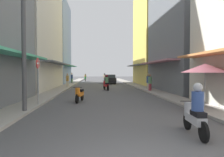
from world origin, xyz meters
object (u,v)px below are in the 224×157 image
Objects in this scene: motorbike_orange at (79,94)px; motorbike_silver at (195,112)px; motorbike_black at (104,78)px; pedestrian_foreground at (148,81)px; utility_pole at (24,33)px; vendor_umbrella at (205,68)px; street_sign_no_entry at (38,75)px; motorbike_green at (85,78)px; pedestrian_far at (72,78)px; parked_car at (110,79)px; motorbike_red at (106,83)px; pedestrian_midway at (150,83)px; pedestrian_crossing at (67,80)px.

motorbike_orange is 8.12m from motorbike_silver.
motorbike_orange is at bearing -95.73° from motorbike_black.
utility_pole reaches higher than pedestrian_foreground.
street_sign_no_entry reaches higher than vendor_umbrella.
pedestrian_far is at bearing -105.24° from motorbike_green.
vendor_umbrella is at bearing -81.39° from parked_car.
motorbike_orange is 1.01× the size of motorbike_red.
motorbike_silver reaches higher than parked_car.
motorbike_silver is at bearing -43.01° from street_sign_no_entry.
motorbike_red is at bearing 75.78° from motorbike_orange.
vendor_umbrella is (3.92, -29.06, 1.37)m from motorbike_black.
utility_pole is at bearing -92.19° from motorbike_green.
street_sign_no_entry is (0.73, -22.22, 0.89)m from pedestrian_far.
pedestrian_foreground reaches higher than motorbike_orange.
motorbike_green is 19.54m from motorbike_red.
motorbike_silver is (5.00, -34.53, 0.00)m from motorbike_green.
pedestrian_foreground is (3.04, -12.04, 0.25)m from parked_car.
motorbike_orange is 1.08× the size of pedestrian_far.
motorbike_orange is at bearing 33.83° from street_sign_no_entry.
motorbike_black reaches higher than motorbike_orange.
motorbike_black is 19.20m from pedestrian_foreground.
vendor_umbrella is at bearing -67.88° from motorbike_red.
vendor_umbrella reaches higher than parked_car.
parked_car is (-0.77, 26.45, 0.04)m from motorbike_silver.
pedestrian_foreground is at bearing -70.15° from motorbike_green.
vendor_umbrella is (4.48, -11.02, 1.37)m from motorbike_red.
pedestrian_far is (-6.03, 1.43, 0.09)m from parked_car.
pedestrian_midway is at bearing 80.77° from motorbike_silver.
pedestrian_foreground reaches higher than motorbike_red.
street_sign_no_entry is at bearing -133.61° from pedestrian_foreground.
utility_pole is at bearing -103.41° from parked_car.
motorbike_red is 18.05m from motorbike_black.
motorbike_red is (2.07, 8.15, 0.20)m from motorbike_orange.
pedestrian_foreground reaches higher than pedestrian_crossing.
pedestrian_foreground is at bearing -29.21° from pedestrian_crossing.
vendor_umbrella is at bearing -23.66° from motorbike_orange.
motorbike_red is 0.67× the size of street_sign_no_entry.
pedestrian_foreground is (3.59, -18.86, 0.28)m from motorbike_black.
pedestrian_crossing is at bearing 91.10° from street_sign_no_entry.
motorbike_black is 1.08× the size of pedestrian_crossing.
motorbike_red is at bearing 69.45° from utility_pole.
pedestrian_crossing is (-5.01, -14.05, 0.14)m from motorbike_black.
motorbike_red is at bearing 112.12° from vendor_umbrella.
utility_pole is (0.63, -24.08, 2.80)m from pedestrian_far.
pedestrian_crossing is (-2.38, 12.14, 0.34)m from motorbike_orange.
pedestrian_midway is at bearing -35.12° from pedestrian_crossing.
utility_pole is at bearing -128.48° from pedestrian_foreground.
motorbike_green is 0.26× the size of utility_pole.
pedestrian_crossing reaches higher than pedestrian_far.
pedestrian_foreground reaches higher than pedestrian_far.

